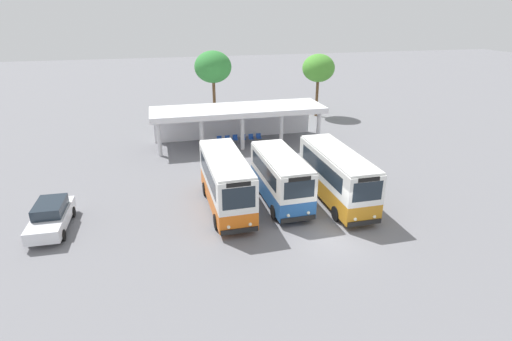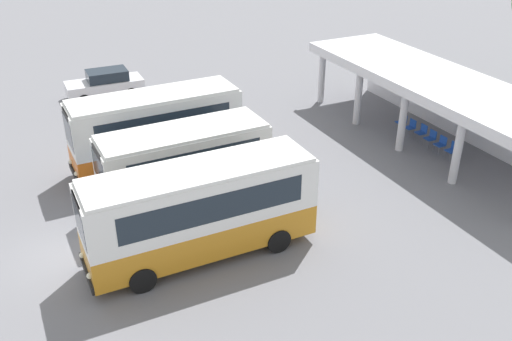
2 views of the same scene
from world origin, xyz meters
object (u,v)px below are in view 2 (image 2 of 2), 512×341
Objects in this scene: city_bus_second_in_row at (184,164)px; city_bus_middle_cream at (200,209)px; city_bus_nearest_orange at (156,128)px; parked_car_flank at (105,83)px; waiting_chair_far_end_seat at (453,149)px; waiting_chair_second_from_end at (411,126)px; waiting_chair_fifth_seat at (441,143)px; waiting_chair_end_by_column at (402,121)px; waiting_chair_middle_seat at (422,131)px; waiting_chair_fourth_seat at (431,137)px.

city_bus_middle_cream reaches higher than city_bus_second_in_row.
city_bus_nearest_orange is 0.94× the size of city_bus_middle_cream.
parked_car_flank is 19.79m from waiting_chair_far_end_seat.
city_bus_nearest_orange is 8.75× the size of waiting_chair_second_from_end.
waiting_chair_second_from_end is at bearing 179.06° from waiting_chair_fifth_seat.
city_bus_middle_cream is 13.26m from waiting_chair_far_end_seat.
city_bus_nearest_orange is at bearing 175.11° from city_bus_middle_cream.
waiting_chair_second_from_end is 1.00× the size of waiting_chair_fifth_seat.
waiting_chair_middle_seat is at bearing 1.32° from waiting_chair_end_by_column.
waiting_chair_fourth_seat is 0.74m from waiting_chair_fifth_seat.
city_bus_middle_cream is 9.28× the size of waiting_chair_middle_seat.
waiting_chair_fourth_seat is at bearing 0.17° from waiting_chair_second_from_end.
city_bus_middle_cream is 13.98m from waiting_chair_second_from_end.
city_bus_nearest_orange is 3.52m from city_bus_second_in_row.
parked_car_flank is at bearing -179.25° from city_bus_second_in_row.
waiting_chair_middle_seat is 1.00× the size of waiting_chair_far_end_seat.
city_bus_second_in_row is 12.54m from waiting_chair_second_from_end.
city_bus_middle_cream reaches higher than waiting_chair_fifth_seat.
city_bus_nearest_orange is 10.10m from parked_car_flank.
city_bus_nearest_orange is at bearing -112.78° from waiting_chair_far_end_seat.
waiting_chair_second_from_end is 1.00× the size of waiting_chair_far_end_seat.
city_bus_nearest_orange reaches higher than waiting_chair_fourth_seat.
waiting_chair_middle_seat and waiting_chair_far_end_seat have the same top height.
city_bus_middle_cream is 13.82m from waiting_chair_middle_seat.
city_bus_nearest_orange reaches higher than waiting_chair_far_end_seat.
waiting_chair_middle_seat is at bearing 76.47° from city_bus_nearest_orange.
waiting_chair_middle_seat is (3.02, 12.56, -1.39)m from city_bus_nearest_orange.
waiting_chair_middle_seat and waiting_chair_fifth_seat have the same top height.
waiting_chair_middle_seat is (-4.01, 13.16, -1.35)m from city_bus_middle_cream.
city_bus_nearest_orange is 8.75× the size of waiting_chair_fourth_seat.
waiting_chair_far_end_seat is at bearing -0.58° from waiting_chair_fourth_seat.
parked_car_flank is at bearing -135.89° from waiting_chair_middle_seat.
city_bus_nearest_orange is at bearing -100.37° from waiting_chair_second_from_end.
city_bus_second_in_row is at bearing -84.32° from waiting_chair_second_from_end.
parked_car_flank is 18.20m from waiting_chair_middle_seat.
waiting_chair_fourth_seat is at bearing -5.55° from waiting_chair_middle_seat.
waiting_chair_middle_seat and waiting_chair_fourth_seat have the same top height.
waiting_chair_fifth_seat is at bearing 70.13° from city_bus_nearest_orange.
city_bus_middle_cream reaches higher than waiting_chair_far_end_seat.
city_bus_middle_cream is 13.56m from waiting_chair_fourth_seat.
parked_car_flank is (-10.04, -0.11, -1.08)m from city_bus_nearest_orange.
waiting_chair_fifth_seat is (1.48, -0.11, 0.00)m from waiting_chair_middle_seat.
waiting_chair_second_from_end is 2.95m from waiting_chair_far_end_seat.
city_bus_second_in_row is 12.48m from waiting_chair_fourth_seat.
waiting_chair_fifth_seat is at bearing 101.00° from city_bus_middle_cream.
parked_car_flank reaches higher than waiting_chair_middle_seat.
parked_car_flank is 5.17× the size of waiting_chair_end_by_column.
city_bus_nearest_orange reaches higher than waiting_chair_fifth_seat.
waiting_chair_end_by_column is at bearing 47.47° from parked_car_flank.
waiting_chair_fourth_seat is (-3.27, 13.09, -1.35)m from city_bus_middle_cream.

